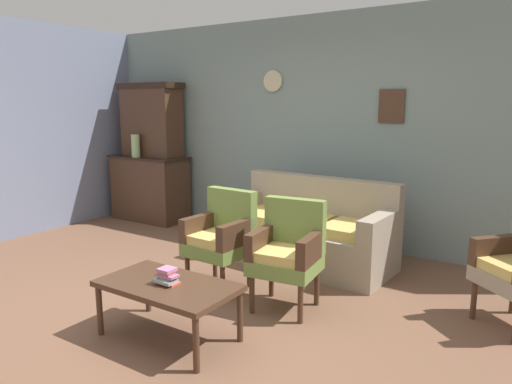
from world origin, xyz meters
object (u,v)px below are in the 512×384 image
Objects in this scene: armchair_near_couch_end at (288,249)px; coffee_table at (168,289)px; armchair_by_doorway at (221,234)px; floral_couch at (308,233)px; book_stack_on_table at (167,277)px; vase_on_cabinet at (136,146)px; side_cabinet at (150,188)px.

armchair_near_couch_end reaches higher than coffee_table.
coffee_table is at bearing -115.76° from armchair_near_couch_end.
armchair_by_doorway is at bearing 105.47° from coffee_table.
floral_couch reaches higher than book_stack_on_table.
vase_on_cabinet is 0.32× the size of coffee_table.
coffee_table is at bearing -92.59° from floral_couch.
armchair_by_doorway is at bearing -109.80° from floral_couch.
vase_on_cabinet reaches higher than book_stack_on_table.
armchair_by_doorway is (2.51, -1.32, -0.59)m from vase_on_cabinet.
vase_on_cabinet reaches higher than floral_couch.
floral_couch is 2.04m from book_stack_on_table.
side_cabinet is at bearing 69.91° from vase_on_cabinet.
armchair_near_couch_end is at bearing 65.07° from book_stack_on_table.
armchair_near_couch_end reaches higher than book_stack_on_table.
book_stack_on_table is at bearing -114.93° from armchair_near_couch_end.
side_cabinet reaches higher than book_stack_on_table.
armchair_by_doorway reaches higher than book_stack_on_table.
armchair_by_doorway is at bearing 105.76° from book_stack_on_table.
coffee_table is (2.78, -2.32, -0.72)m from vase_on_cabinet.
vase_on_cabinet is 1.97× the size of book_stack_on_table.
side_cabinet is 3.71m from book_stack_on_table.
armchair_near_couch_end is at bearing -23.09° from vase_on_cabinet.
vase_on_cabinet is at bearing 174.05° from floral_couch.
side_cabinet is 3.59× the size of vase_on_cabinet.
vase_on_cabinet is 0.36× the size of armchair_by_doorway.
armchair_by_doorway is 1.04m from coffee_table.
floral_couch is (2.88, -0.30, -0.76)m from vase_on_cabinet.
book_stack_on_table is (-0.08, -2.03, 0.15)m from floral_couch.
book_stack_on_table reaches higher than coffee_table.
side_cabinet is 0.63× the size of floral_couch.
armchair_near_couch_end is 1.05m from coffee_table.
armchair_near_couch_end is at bearing -26.19° from side_cabinet.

